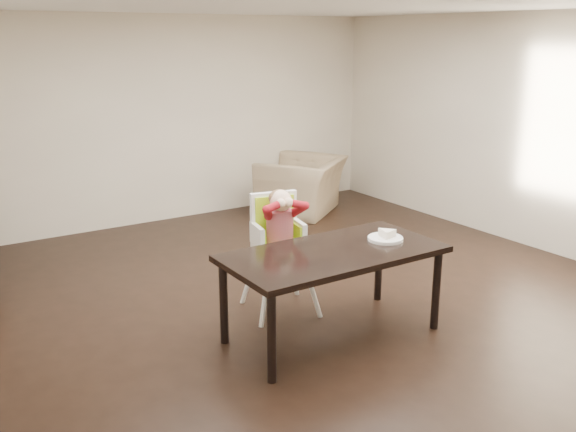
# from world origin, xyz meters

# --- Properties ---
(ground) EXTENTS (7.00, 7.00, 0.00)m
(ground) POSITION_xyz_m (0.00, 0.00, 0.00)
(ground) COLOR black
(ground) RESTS_ON ground
(room_walls) EXTENTS (6.02, 7.02, 2.71)m
(room_walls) POSITION_xyz_m (0.00, 0.00, 1.86)
(room_walls) COLOR beige
(room_walls) RESTS_ON ground
(dining_table) EXTENTS (1.80, 0.90, 0.75)m
(dining_table) POSITION_xyz_m (-0.41, -0.56, 0.67)
(dining_table) COLOR black
(dining_table) RESTS_ON ground
(high_chair) EXTENTS (0.56, 0.56, 1.14)m
(high_chair) POSITION_xyz_m (-0.49, 0.13, 0.80)
(high_chair) COLOR white
(high_chair) RESTS_ON ground
(plate) EXTENTS (0.35, 0.35, 0.09)m
(plate) POSITION_xyz_m (0.14, -0.58, 0.78)
(plate) COLOR white
(plate) RESTS_ON dining_table
(armchair) EXTENTS (1.40, 1.32, 1.03)m
(armchair) POSITION_xyz_m (1.57, 2.80, 0.52)
(armchair) COLOR #9A8462
(armchair) RESTS_ON ground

